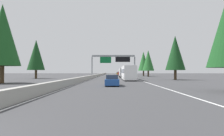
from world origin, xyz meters
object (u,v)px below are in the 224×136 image
Objects in this scene: box_truck_far_left at (123,72)px; sedan_distant_b at (118,73)px; conifer_right_mid at (148,60)px; conifer_left_near at (36,55)px; sedan_mid_left at (112,81)px; pickup_near_right at (120,74)px; conifer_left_foreground at (2,35)px; bus_mid_center at (128,72)px; sign_gantry_overhead at (114,60)px; conifer_right_near at (175,53)px; conifer_right_far at (143,61)px.

box_truck_far_left reaches higher than sedan_distant_b.
conifer_left_near is at bearing 122.15° from conifer_right_mid.
sedan_mid_left is 66.63m from pickup_near_right.
conifer_left_foreground is (-61.13, 21.37, 6.94)m from pickup_near_right.
pickup_near_right is 65.12m from conifer_left_foreground.
bus_mid_center is 49.70m from pickup_near_right.
sign_gantry_overhead is 1.24× the size of conifer_right_near.
pickup_near_right is at bearing -4.70° from sign_gantry_overhead.
pickup_near_right is 21.58m from conifer_right_mid.
conifer_left_foreground reaches higher than conifer_right_far.
conifer_right_far is at bearing 1.47° from conifer_right_mid.
conifer_right_near is at bearing -127.80° from sign_gantry_overhead.
bus_mid_center is 2.61× the size of sedan_distant_b.
sedan_mid_left is 60.03m from conifer_right_far.
conifer_left_near is at bearing 132.58° from conifer_right_far.
conifer_left_near reaches higher than sedan_distant_b.
conifer_left_near reaches higher than pickup_near_right.
conifer_right_far is at bearing -27.60° from box_truck_far_left.
bus_mid_center is at bearing 166.33° from conifer_right_far.
conifer_right_mid is (18.75, -13.38, 0.91)m from sign_gantry_overhead.
sedan_mid_left is 39.07m from box_truck_far_left.
pickup_near_right is 0.43× the size of conifer_left_foreground.
bus_mid_center is 1.08× the size of conifer_right_far.
conifer_left_foreground is at bearing 147.45° from box_truck_far_left.
sedan_mid_left is at bearing -142.01° from conifer_left_near.
box_truck_far_left is at bearing 0.07° from bus_mid_center.
conifer_right_mid is at bearing -178.53° from conifer_right_far.
conifer_left_foreground reaches higher than bus_mid_center.
sign_gantry_overhead reaches higher than bus_mid_center.
pickup_near_right is 34.28m from sedan_distant_b.
conifer_right_near is 1.00× the size of conifer_right_mid.
conifer_right_near is at bearing -178.62° from conifer_right_far.
conifer_right_near is 29.67m from conifer_right_mid.
sedan_mid_left is 34.22m from conifer_left_near.
bus_mid_center is at bearing -179.93° from box_truck_far_left.
conifer_left_near is at bearing 161.86° from sedan_distant_b.
conifer_right_mid reaches higher than pickup_near_right.
bus_mid_center is 12.02m from conifer_right_near.
conifer_right_mid is (48.35, -13.87, 5.53)m from sedan_mid_left.
conifer_right_near is (1.84, -11.00, 4.49)m from bus_mid_center.
conifer_right_near is at bearing -102.60° from conifer_left_near.
conifer_left_near reaches higher than conifer_right_mid.
sedan_distant_b is 44.19m from conifer_right_far.
box_truck_far_left is at bearing -32.55° from conifer_left_foreground.
sign_gantry_overhead is at bearing 155.33° from conifer_right_far.
conifer_right_mid is 0.96× the size of conifer_right_far.
sedan_distant_b is 0.42× the size of conifer_left_near.
pickup_near_right is at bearing 50.36° from conifer_right_far.
bus_mid_center is at bearing 99.51° from conifer_right_near.
conifer_left_foreground is (-42.94, 31.71, 1.64)m from conifer_right_mid.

